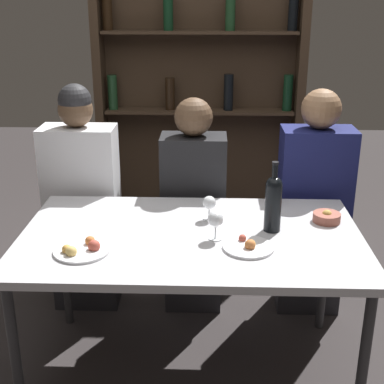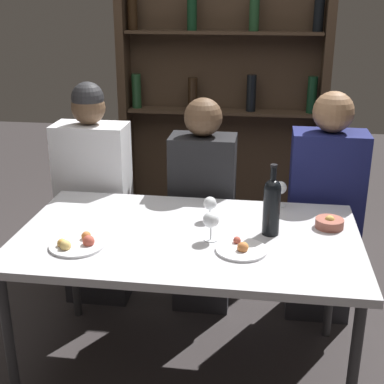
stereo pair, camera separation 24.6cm
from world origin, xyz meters
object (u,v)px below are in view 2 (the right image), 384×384
Objects in this scene: wine_glass_1 at (210,204)px; seated_person_right at (324,215)px; snack_bowl at (329,223)px; wine_glass_0 at (280,189)px; food_plate_0 at (77,244)px; seated_person_left at (95,201)px; wine_bottle at (272,204)px; food_plate_1 at (242,249)px; seated_person_center at (202,212)px; wine_glass_2 at (211,221)px.

seated_person_right reaches higher than wine_glass_1.
snack_bowl is 0.48m from seated_person_right.
food_plate_0 is at bearing -145.63° from wine_glass_0.
wine_glass_0 is 1.03× the size of snack_bowl.
wine_glass_0 is 0.10× the size of seated_person_left.
wine_glass_0 is at bearing 82.66° from wine_bottle.
wine_glass_1 is at bearing 157.21° from wine_bottle.
seated_person_left is 1.01× the size of seated_person_right.
seated_person_left is (-0.72, 0.44, -0.19)m from wine_glass_1.
seated_person_right reaches higher than food_plate_1.
wine_bottle reaches higher than food_plate_1.
wine_bottle reaches higher than food_plate_0.
food_plate_0 reaches higher than food_plate_1.
seated_person_center is at bearing 151.94° from wine_glass_0.
seated_person_right is (0.25, 0.22, -0.22)m from wine_glass_0.
wine_bottle is at bearing -56.33° from seated_person_center.
seated_person_center is (0.44, 0.81, -0.16)m from food_plate_0.
snack_bowl is (0.39, 0.30, 0.01)m from food_plate_1.
wine_glass_0 is 0.53m from seated_person_center.
wine_bottle is 1.38× the size of food_plate_0.
wine_bottle is 0.86m from food_plate_0.
snack_bowl is at bearing 21.77° from wine_bottle.
seated_person_left is at bearing 138.38° from wine_glass_2.
food_plate_1 is (0.17, -0.31, -0.07)m from wine_glass_1.
wine_glass_2 reaches higher than snack_bowl.
wine_glass_2 reaches higher than wine_glass_1.
snack_bowl is 0.80m from seated_person_center.
food_plate_1 is (-0.12, -0.19, -0.13)m from wine_bottle.
wine_glass_2 is at bearing -124.35° from wine_glass_0.
wine_glass_2 is at bearing -41.62° from seated_person_left.
wine_glass_1 is 0.86m from seated_person_left.
seated_person_right reaches higher than seated_person_center.
seated_person_center is at bearing 144.74° from snack_bowl.
seated_person_center reaches higher than food_plate_0.
snack_bowl is 0.10× the size of seated_person_right.
seated_person_left is at bearing 180.00° from seated_person_center.
food_plate_1 is at bearing -71.19° from seated_person_center.
food_plate_0 is (-0.55, -0.14, -0.08)m from wine_glass_2.
food_plate_0 is (-0.53, -0.37, -0.07)m from wine_glass_1.
seated_person_right is (1.10, 0.81, -0.14)m from food_plate_0.
wine_glass_0 is 0.61× the size of food_plate_1.
snack_bowl is at bearing -35.26° from seated_person_center.
seated_person_right reaches higher than wine_glass_2.
wine_glass_2 is 0.57m from snack_bowl.
seated_person_left reaches higher than wine_glass_1.
seated_person_left reaches higher than food_plate_0.
wine_glass_0 is 0.56× the size of food_plate_0.
seated_person_right is (1.29, -0.00, -0.01)m from seated_person_left.
food_plate_1 is 0.87m from seated_person_right.
wine_bottle is 0.73m from seated_person_center.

